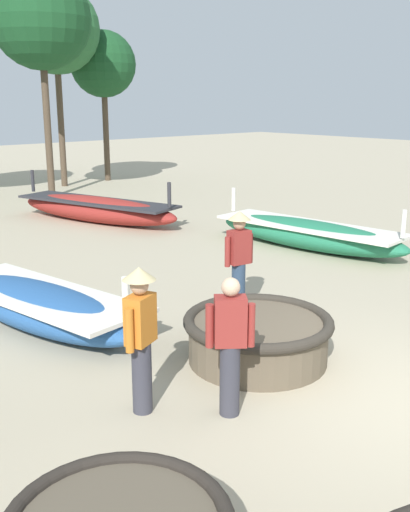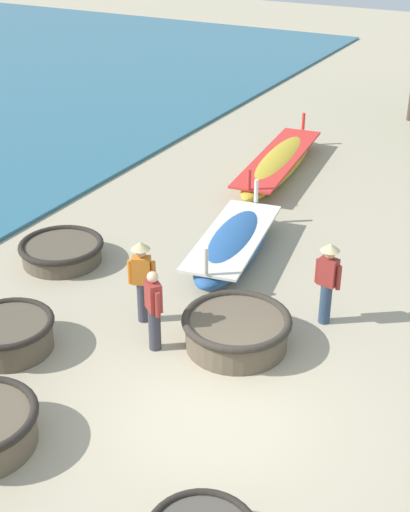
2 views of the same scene
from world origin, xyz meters
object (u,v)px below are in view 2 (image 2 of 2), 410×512
object	(u,v)px
fisherman_crouching	(328,278)
fisherman_by_coracle	(142,276)
coracle_nearest	(62,251)
fisherman_hauling	(154,309)
long_boat_white_hull	(233,244)
coracle_tilted	(237,330)
long_boat_green_hull	(278,163)
coracle_far_left	(9,333)

from	to	relation	value
fisherman_crouching	fisherman_by_coracle	size ratio (longest dim) A/B	1.00
coracle_nearest	fisherman_hauling	xyz separation A→B (m)	(3.55, -1.82, 0.58)
fisherman_hauling	coracle_nearest	bearing A→B (deg)	152.82
coracle_nearest	long_boat_white_hull	bearing A→B (deg)	31.38
long_boat_white_hull	coracle_tilted	bearing A→B (deg)	-62.53
long_boat_green_hull	fisherman_hauling	distance (m)	9.15
long_boat_white_hull	fisherman_by_coracle	size ratio (longest dim) A/B	2.52
fisherman_hauling	fisherman_by_coracle	bearing A→B (deg)	135.10
coracle_far_left	fisherman_hauling	distance (m)	2.64
fisherman_crouching	fisherman_hauling	world-z (taller)	fisherman_crouching
coracle_tilted	long_boat_green_hull	distance (m)	8.69
long_boat_green_hull	fisherman_crouching	distance (m)	7.80
fisherman_crouching	fisherman_by_coracle	xyz separation A→B (m)	(-3.05, -1.58, 0.00)
coracle_far_left	long_boat_green_hull	size ratio (longest dim) A/B	0.29
long_boat_white_hull	fisherman_hauling	bearing A→B (deg)	-85.05
coracle_tilted	coracle_nearest	bearing A→B (deg)	167.52
coracle_nearest	fisherman_by_coracle	bearing A→B (deg)	-21.73
long_boat_green_hull	fisherman_crouching	world-z (taller)	fisherman_crouching
fisherman_hauling	coracle_far_left	bearing A→B (deg)	-151.20
coracle_tilted	fisherman_crouching	bearing A→B (deg)	53.24
fisherman_by_coracle	coracle_far_left	bearing A→B (deg)	-129.49
coracle_far_left	fisherman_crouching	size ratio (longest dim) A/B	0.99
long_boat_white_hull	fisherman_hauling	world-z (taller)	fisherman_hauling
long_boat_green_hull	fisherman_crouching	bearing A→B (deg)	-60.29
long_boat_white_hull	fisherman_by_coracle	xyz separation A→B (m)	(-0.35, -3.10, 0.63)
coracle_tilted	fisherman_hauling	distance (m)	1.54
coracle_far_left	fisherman_by_coracle	distance (m)	2.58
coracle_nearest	coracle_far_left	bearing A→B (deg)	-67.45
fisherman_crouching	fisherman_hauling	size ratio (longest dim) A/B	1.06
coracle_far_left	fisherman_crouching	distance (m)	5.85
long_boat_white_hull	fisherman_crouching	xyz separation A→B (m)	(2.69, -1.52, 0.63)
coracle_far_left	fisherman_crouching	bearing A→B (deg)	37.12
coracle_nearest	long_boat_green_hull	bearing A→B (deg)	74.03
coracle_nearest	fisherman_hauling	world-z (taller)	fisherman_hauling
coracle_tilted	fisherman_crouching	distance (m)	1.97
fisherman_crouching	fisherman_hauling	xyz separation A→B (m)	(-2.36, -2.26, -0.12)
long_boat_white_hull	coracle_nearest	bearing A→B (deg)	-148.62
fisherman_by_coracle	coracle_nearest	bearing A→B (deg)	158.27
coracle_nearest	fisherman_hauling	distance (m)	4.03
coracle_nearest	coracle_tilted	bearing A→B (deg)	-12.48
coracle_tilted	long_boat_white_hull	size ratio (longest dim) A/B	0.47
long_boat_green_hull	fisherman_by_coracle	size ratio (longest dim) A/B	3.46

